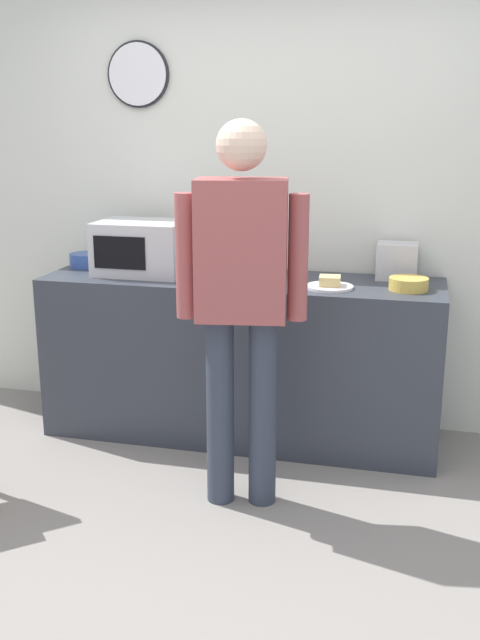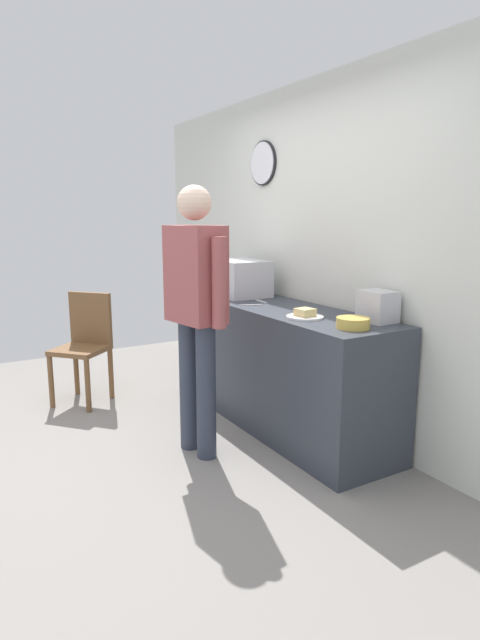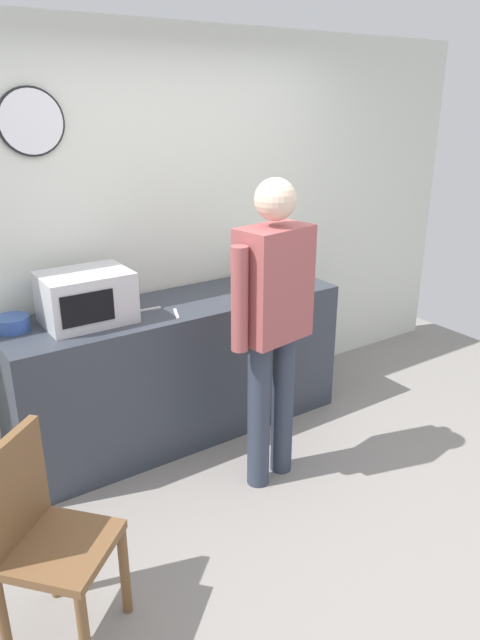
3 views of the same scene
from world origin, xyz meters
name	(u,v)px [view 3 (image 3 of 3)]	position (x,y,z in m)	size (l,w,h in m)	color
ground_plane	(308,522)	(0.00, 0.00, 0.00)	(6.00, 6.00, 0.00)	gray
back_wall	(162,233)	(0.00, 1.60, 1.30)	(5.40, 0.13, 2.60)	silver
kitchen_counter	(180,369)	(-0.11, 1.22, 0.46)	(2.22, 0.62, 0.93)	#333842
microwave	(86,297)	(-0.69, 1.23, 1.08)	(0.50, 0.39, 0.30)	silver
sandwich_plate	(252,292)	(0.40, 1.10, 0.95)	(0.25, 0.25, 0.07)	white
salad_bowl	(294,278)	(0.80, 1.16, 0.96)	(0.20, 0.20, 0.07)	gold
cereal_bowl	(12,324)	(-1.10, 1.34, 0.97)	(0.20, 0.20, 0.08)	#33519E
toaster	(263,262)	(0.73, 1.43, 1.03)	(0.22, 0.18, 0.20)	silver
fork_utensil	(148,309)	(-0.32, 1.21, 0.93)	(0.17, 0.02, 0.01)	silver
spoon_utensil	(176,314)	(-0.21, 1.05, 0.93)	(0.17, 0.02, 0.01)	silver
person_standing	(273,314)	(0.08, 0.46, 1.05)	(0.58, 0.30, 1.78)	#303848
wooden_chair	(42,534)	(-1.35, 0.08, 0.52)	(0.56, 0.56, 0.94)	brown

